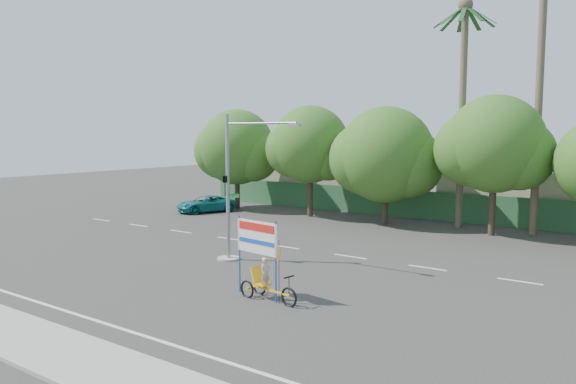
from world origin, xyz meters
The scene contains 14 objects.
ground centered at (0.00, 0.00, 0.00)m, with size 120.00×120.00×0.00m, color #33302D.
sidewalk_near centered at (0.00, -7.50, 0.06)m, with size 50.00×2.40×0.12m, color gray.
fence centered at (0.00, 21.50, 1.00)m, with size 38.00×0.08×2.00m, color #336B3D.
building_left centered at (-10.00, 26.00, 2.00)m, with size 12.00×8.00×4.00m, color #B4AC8F.
building_right centered at (8.00, 26.00, 1.80)m, with size 14.00×8.00×3.60m, color #B4AC8F.
tree_far_left centered at (-14.05, 18.00, 4.76)m, with size 7.14×6.00×7.96m.
tree_left centered at (-7.05, 18.00, 5.06)m, with size 6.66×5.60×8.07m.
tree_center centered at (-1.05, 18.00, 4.47)m, with size 7.62×6.40×7.85m.
tree_right centered at (5.95, 18.00, 5.24)m, with size 6.90×5.80×8.36m.
palm_tall centered at (8.00, 19.50, 10.46)m, with size 3.73×3.79×17.45m.
palm_short centered at (3.50, 19.50, 8.86)m, with size 3.73×3.79×14.45m.
traffic_signal centered at (-2.20, 3.98, 2.92)m, with size 4.72×1.10×7.00m.
trike_billboard centered at (2.81, -0.07, 1.22)m, with size 3.06×0.93×3.03m.
pickup_truck centered at (-14.76, 15.14, 0.63)m, with size 2.08×4.51×1.25m, color #107372.
Camera 1 is at (15.40, -16.01, 6.16)m, focal length 35.00 mm.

